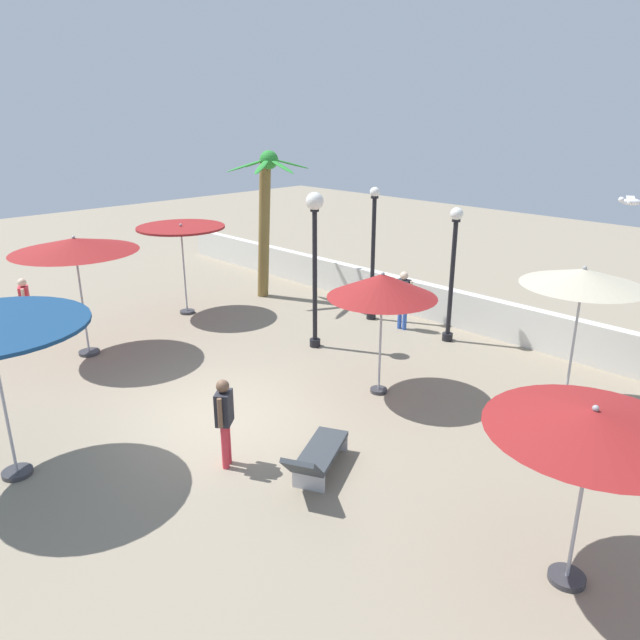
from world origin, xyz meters
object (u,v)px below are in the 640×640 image
Objects in this scene: patio_umbrella_1 at (382,286)px; seagull_0 at (631,201)px; patio_umbrella_2 at (593,423)px; guest_3 at (224,415)px; patio_umbrella_4 at (75,246)px; guest_2 at (25,302)px; palm_tree_0 at (266,208)px; lamp_post_2 at (453,266)px; lamp_post_1 at (373,252)px; guest_1 at (403,295)px; patio_umbrella_0 at (181,231)px; lamp_post_0 at (315,244)px; lounge_chair_0 at (317,456)px; patio_umbrella_5 at (583,279)px.

patio_umbrella_1 is 4.76m from seagull_0.
guest_3 is at bearing -163.45° from patio_umbrella_2.
patio_umbrella_4 is 2.99m from guest_2.
palm_tree_0 is 1.33× the size of lamp_post_2.
guest_3 is (3.33, -7.63, -1.03)m from lamp_post_1.
patio_umbrella_4 is at bearing 14.48° from guest_2.
seagull_0 is (4.46, -1.39, 2.23)m from lamp_post_2.
patio_umbrella_2 is 1.54× the size of guest_1.
lamp_post_2 is at bearing 28.56° from patio_umbrella_0.
lamp_post_1 is at bearing 12.02° from palm_tree_0.
lamp_post_1 reaches higher than patio_umbrella_0.
patio_umbrella_1 is at bearing -58.74° from guest_1.
guest_1 is (0.76, 2.66, -1.71)m from lamp_post_0.
lounge_chair_0 is 7.58m from guest_1.
guest_1 is at bearing 117.41° from lounge_chair_0.
lamp_post_0 reaches higher than patio_umbrella_5.
seagull_0 is (0.55, 0.18, 1.51)m from patio_umbrella_5.
patio_umbrella_0 is at bearing -169.17° from lamp_post_0.
lamp_post_1 is at bearing 144.96° from patio_umbrella_2.
lamp_post_2 reaches higher than patio_umbrella_4.
patio_umbrella_4 reaches higher than guest_3.
patio_umbrella_4 is 9.31m from lamp_post_2.
patio_umbrella_2 is at bearing 16.55° from guest_3.
guest_3 is at bearing -120.29° from seagull_0.
lamp_post_2 is 7.37m from lounge_chair_0.
patio_umbrella_1 is at bearing -16.68° from lamp_post_0.
patio_umbrella_4 is 5.72m from lamp_post_0.
patio_umbrella_5 is at bearing -161.86° from seagull_0.
seagull_0 is (7.05, -1.27, 2.27)m from lamp_post_1.
patio_umbrella_2 is 0.85× the size of patio_umbrella_4.
guest_1 is 1.03× the size of guest_3.
patio_umbrella_5 reaches higher than patio_umbrella_1.
patio_umbrella_5 is (9.70, 5.69, -0.01)m from patio_umbrella_4.
seagull_0 is at bearing 108.31° from patio_umbrella_2.
patio_umbrella_5 is at bearing 30.42° from patio_umbrella_4.
patio_umbrella_0 is 2.87m from palm_tree_0.
lamp_post_2 reaches higher than guest_1.
patio_umbrella_4 is (-6.52, -3.57, 0.37)m from patio_umbrella_1.
patio_umbrella_1 reaches higher than guest_1.
guest_2 is (-5.93, -5.03, -1.73)m from lamp_post_0.
guest_2 is 14.51m from seagull_0.
lamp_post_2 is at bearing 134.39° from patio_umbrella_2.
palm_tree_0 reaches higher than guest_1.
lamp_post_2 is (2.17, 2.83, -0.67)m from lamp_post_0.
guest_2 is (-2.31, -0.60, -1.79)m from patio_umbrella_4.
lounge_chair_0 is at bearing 33.39° from guest_3.
guest_2 reaches higher than guest_3.
patio_umbrella_0 reaches higher than guest_1.
guest_2 is (-10.17, -0.99, 0.60)m from lounge_chair_0.
lamp_post_0 is at bearing 50.81° from patio_umbrella_4.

